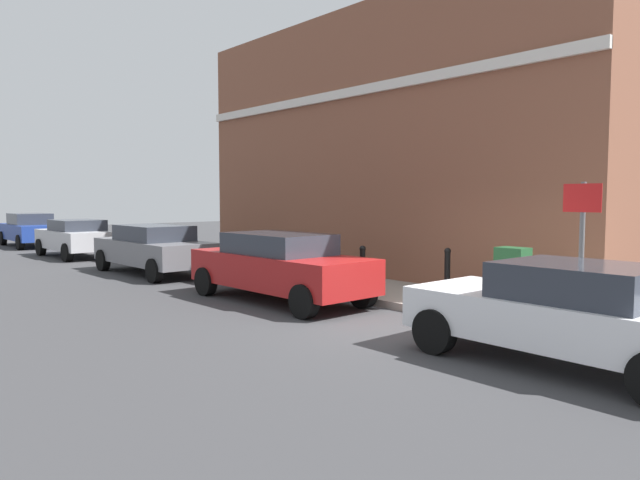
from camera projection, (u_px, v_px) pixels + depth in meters
name	position (u px, v px, depth m)	size (l,w,h in m)	color
ground	(404.00, 325.00, 10.08)	(80.00, 80.00, 0.00)	#38383A
sidewalk	(286.00, 275.00, 15.92)	(2.34, 30.00, 0.15)	gray
corner_building	(432.00, 151.00, 17.65)	(6.92, 13.33, 7.22)	brown
car_white	(566.00, 312.00, 7.59)	(1.85, 4.01, 1.36)	silver
car_red	(279.00, 265.00, 12.31)	(1.86, 4.53, 1.45)	maroon
car_grey	(154.00, 248.00, 16.74)	(1.91, 4.52, 1.41)	slate
car_silver	(76.00, 237.00, 21.43)	(1.90, 3.99, 1.38)	#B7B7BC
car_blue	(30.00, 229.00, 26.02)	(1.89, 4.34, 1.49)	navy
utility_cabinet	(512.00, 281.00, 10.61)	(0.46, 0.61, 1.15)	#1E4C28
bollard_near_cabinet	(447.00, 271.00, 11.82)	(0.14, 0.14, 1.04)	black
bollard_far_kerb	(362.00, 268.00, 12.36)	(0.14, 0.14, 1.04)	black
street_sign	(582.00, 233.00, 9.01)	(0.08, 0.60, 2.30)	#59595B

